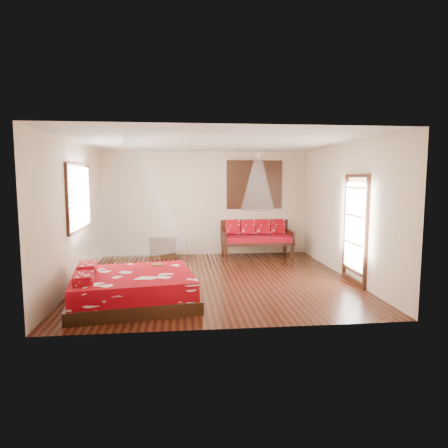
% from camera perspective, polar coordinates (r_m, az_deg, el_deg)
% --- Properties ---
extents(room, '(5.54, 5.54, 2.84)m').
position_cam_1_polar(room, '(8.12, -1.29, 1.74)').
color(room, black).
rests_on(room, ground).
extents(bed, '(2.28, 2.12, 0.63)m').
position_cam_1_polar(bed, '(6.94, -12.97, -8.94)').
color(bed, black).
rests_on(bed, floor).
extents(daybed, '(1.86, 0.83, 0.96)m').
position_cam_1_polar(daybed, '(10.75, 4.64, -1.78)').
color(daybed, black).
rests_on(daybed, floor).
extents(storage_chest, '(0.72, 0.53, 0.49)m').
position_cam_1_polar(storage_chest, '(10.68, -8.66, -3.38)').
color(storage_chest, black).
rests_on(storage_chest, floor).
extents(shutter_panel, '(1.52, 0.06, 1.32)m').
position_cam_1_polar(shutter_panel, '(10.96, 4.38, 5.62)').
color(shutter_panel, black).
rests_on(shutter_panel, wall_back).
extents(window_left, '(0.10, 1.74, 1.34)m').
position_cam_1_polar(window_left, '(8.51, -19.94, 3.59)').
color(window_left, black).
rests_on(window_left, wall_left).
extents(glazed_door, '(0.08, 1.02, 2.16)m').
position_cam_1_polar(glazed_door, '(8.26, 18.21, -0.82)').
color(glazed_door, black).
rests_on(glazed_door, floor).
extents(wine_tray, '(0.23, 0.23, 0.19)m').
position_cam_1_polar(wine_tray, '(7.41, -9.52, -5.50)').
color(wine_tray, brown).
rests_on(wine_tray, bed).
extents(mosquito_net_main, '(1.79, 1.79, 1.80)m').
position_cam_1_polar(mosquito_net_main, '(6.69, -13.18, 4.37)').
color(mosquito_net_main, white).
rests_on(mosquito_net_main, ceiling).
extents(mosquito_net_daybed, '(0.89, 0.89, 1.50)m').
position_cam_1_polar(mosquito_net_daybed, '(10.50, 4.85, 6.11)').
color(mosquito_net_daybed, white).
rests_on(mosquito_net_daybed, ceiling).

